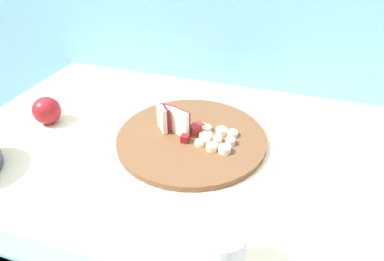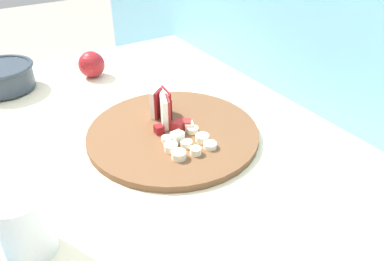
% 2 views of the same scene
% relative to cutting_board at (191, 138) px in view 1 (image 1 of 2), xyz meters
% --- Properties ---
extents(tile_backsplash, '(2.40, 0.04, 1.43)m').
position_rel_cutting_board_xyz_m(tile_backsplash, '(0.02, 0.35, -0.16)').
color(tile_backsplash, '#6BADC6').
rests_on(tile_backsplash, ground).
extents(cutting_board, '(0.37, 0.37, 0.02)m').
position_rel_cutting_board_xyz_m(cutting_board, '(0.00, 0.00, 0.00)').
color(cutting_board, brown).
rests_on(cutting_board, tiled_countertop).
extents(apple_wedge_fan, '(0.09, 0.05, 0.07)m').
position_rel_cutting_board_xyz_m(apple_wedge_fan, '(-0.06, 0.01, 0.04)').
color(apple_wedge_fan, maroon).
rests_on(apple_wedge_fan, cutting_board).
extents(apple_dice_pile, '(0.07, 0.08, 0.02)m').
position_rel_cutting_board_xyz_m(apple_dice_pile, '(0.02, 0.01, 0.02)').
color(apple_dice_pile, '#EFE5CC').
rests_on(apple_dice_pile, cutting_board).
extents(banana_slice_rows, '(0.09, 0.10, 0.01)m').
position_rel_cutting_board_xyz_m(banana_slice_rows, '(0.07, -0.00, 0.01)').
color(banana_slice_rows, '#F4EAC6').
rests_on(banana_slice_rows, cutting_board).
extents(small_jar, '(0.07, 0.07, 0.10)m').
position_rel_cutting_board_xyz_m(small_jar, '(0.15, -0.33, 0.04)').
color(small_jar, white).
rests_on(small_jar, tiled_countertop).
extents(whole_apple, '(0.07, 0.07, 0.07)m').
position_rel_cutting_board_xyz_m(whole_apple, '(-0.39, -0.04, 0.03)').
color(whole_apple, maroon).
rests_on(whole_apple, tiled_countertop).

